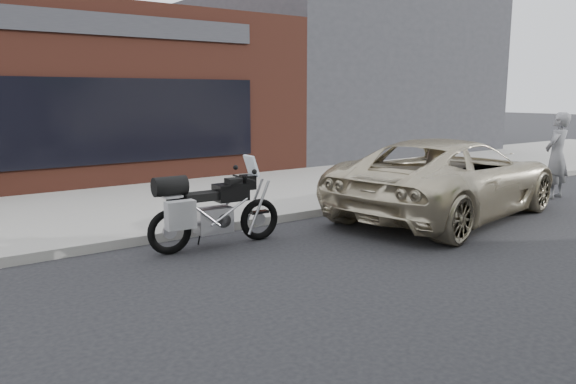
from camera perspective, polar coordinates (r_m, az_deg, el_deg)
name	(u,v)px	position (r m, az deg, el deg)	size (l,w,h in m)	color
ground	(435,290)	(7.08, 14.66, -9.62)	(120.00, 120.00, 0.00)	black
near_sidewalk	(182,198)	(12.55, -10.70, -0.59)	(44.00, 6.00, 0.15)	gray
storefront	(13,97)	(18.46, -26.14, 8.69)	(14.00, 10.07, 4.50)	#55271B
neighbour_building	(329,77)	(23.72, 4.15, 11.54)	(10.00, 10.00, 6.00)	#2B2B30
motorcycle	(208,210)	(8.58, -8.12, -1.80)	(2.20, 0.71, 1.39)	black
minivan	(449,178)	(11.16, 16.05, 1.41)	(2.49, 5.41, 1.50)	#BAAD90
pedestrian	(557,156)	(13.95, 25.64, 3.36)	(0.71, 0.46, 1.94)	gray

